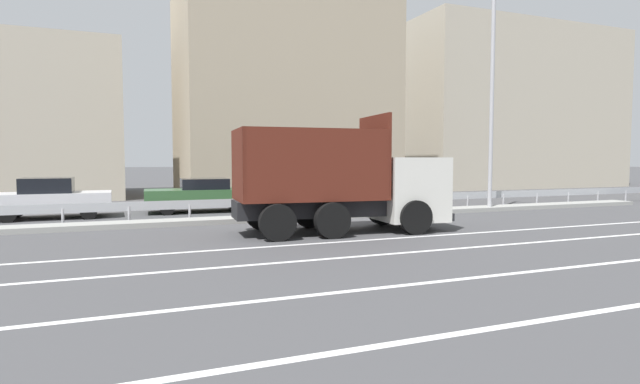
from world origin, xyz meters
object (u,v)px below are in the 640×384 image
(dump_truck, at_px, (363,191))
(median_road_sign, at_px, (356,186))
(parked_car_5, at_px, (330,191))
(parked_car_4, at_px, (202,195))
(street_lamp_1, at_px, (494,89))
(parked_car_3, at_px, (51,198))
(church_tower, at_px, (238,121))

(dump_truck, height_order, median_road_sign, dump_truck)
(median_road_sign, relative_size, parked_car_5, 0.50)
(dump_truck, bearing_deg, median_road_sign, 161.63)
(parked_car_5, bearing_deg, median_road_sign, -6.89)
(parked_car_4, bearing_deg, street_lamp_1, -107.06)
(parked_car_3, xyz_separation_m, parked_car_5, (11.63, -0.30, 0.01))
(median_road_sign, bearing_deg, church_tower, 88.10)
(median_road_sign, xyz_separation_m, street_lamp_1, (6.57, -0.24, 4.15))
(dump_truck, bearing_deg, church_tower, 179.69)
(dump_truck, bearing_deg, parked_car_3, -123.64)
(church_tower, bearing_deg, parked_car_4, -106.66)
(parked_car_3, height_order, parked_car_5, parked_car_5)
(street_lamp_1, height_order, parked_car_3, street_lamp_1)
(street_lamp_1, bearing_deg, dump_truck, -156.91)
(dump_truck, xyz_separation_m, parked_car_4, (-3.85, 7.85, -0.51))
(dump_truck, xyz_separation_m, street_lamp_1, (8.13, 3.47, 4.11))
(parked_car_4, bearing_deg, parked_car_3, 95.92)
(parked_car_3, bearing_deg, parked_car_4, 92.19)
(median_road_sign, relative_size, parked_car_4, 0.47)
(median_road_sign, relative_size, parked_car_3, 0.53)
(parked_car_4, height_order, parked_car_5, parked_car_5)
(dump_truck, relative_size, parked_car_4, 1.42)
(parked_car_3, relative_size, church_tower, 0.35)
(street_lamp_1, bearing_deg, median_road_sign, 177.92)
(parked_car_3, distance_m, church_tower, 24.80)
(dump_truck, xyz_separation_m, median_road_sign, (1.56, 3.70, -0.04))
(parked_car_3, height_order, parked_car_4, parked_car_3)
(street_lamp_1, xyz_separation_m, parked_car_5, (-6.15, 3.80, -4.57))
(median_road_sign, distance_m, parked_car_4, 6.83)
(parked_car_4, distance_m, parked_car_5, 5.86)
(parked_car_3, bearing_deg, street_lamp_1, 76.36)
(median_road_sign, height_order, parked_car_4, median_road_sign)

